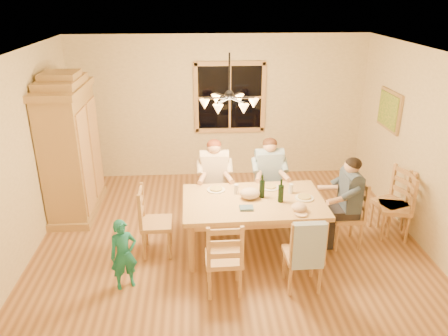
{
  "coord_description": "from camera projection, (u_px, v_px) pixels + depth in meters",
  "views": [
    {
      "loc": [
        -0.43,
        -5.54,
        3.44
      ],
      "look_at": [
        -0.06,
        0.1,
        1.11
      ],
      "focal_mm": 35.0,
      "sensor_mm": 36.0,
      "label": 1
    }
  ],
  "objects": [
    {
      "name": "adult_plaid_man",
      "position": [
        269.0,
        168.0,
        6.8
      ],
      "size": [
        0.4,
        0.43,
        0.87
      ],
      "rotation": [
        0.0,
        0.0,
        3.16
      ],
      "color": "#32608B",
      "rests_on": "floor"
    },
    {
      "name": "dining_table",
      "position": [
        253.0,
        206.0,
        6.0
      ],
      "size": [
        1.94,
        1.21,
        0.76
      ],
      "rotation": [
        0.0,
        0.0,
        0.02
      ],
      "color": "tan",
      "rests_on": "floor"
    },
    {
      "name": "chair_far_right",
      "position": [
        268.0,
        199.0,
        7.0
      ],
      "size": [
        0.45,
        0.43,
        0.99
      ],
      "rotation": [
        0.0,
        0.0,
        3.16
      ],
      "color": "tan",
      "rests_on": "floor"
    },
    {
      "name": "chair_end_right",
      "position": [
        345.0,
        225.0,
        6.24
      ],
      "size": [
        0.43,
        0.45,
        0.99
      ],
      "rotation": [
        0.0,
        0.0,
        1.59
      ],
      "color": "tan",
      "rests_on": "floor"
    },
    {
      "name": "cap",
      "position": [
        299.0,
        207.0,
        5.65
      ],
      "size": [
        0.2,
        0.2,
        0.11
      ],
      "primitive_type": "ellipsoid",
      "color": "#D7B28F",
      "rests_on": "dining_table"
    },
    {
      "name": "chandelier",
      "position": [
        229.0,
        102.0,
        5.66
      ],
      "size": [
        0.77,
        0.68,
        0.71
      ],
      "color": "black",
      "rests_on": "ceiling"
    },
    {
      "name": "wall_left",
      "position": [
        22.0,
        159.0,
        5.77
      ],
      "size": [
        0.02,
        5.0,
        2.7
      ],
      "primitive_type": "cube",
      "color": "#CCBA90",
      "rests_on": "floor"
    },
    {
      "name": "adult_slate_man",
      "position": [
        349.0,
        191.0,
        6.04
      ],
      "size": [
        0.43,
        0.4,
        0.87
      ],
      "rotation": [
        0.0,
        0.0,
        1.59
      ],
      "color": "#38455A",
      "rests_on": "floor"
    },
    {
      "name": "wine_glass_b",
      "position": [
        291.0,
        189.0,
        6.14
      ],
      "size": [
        0.06,
        0.06,
        0.14
      ],
      "primitive_type": "cylinder",
      "color": "silver",
      "rests_on": "dining_table"
    },
    {
      "name": "chair_end_left",
      "position": [
        157.0,
        233.0,
        6.04
      ],
      "size": [
        0.43,
        0.45,
        0.99
      ],
      "rotation": [
        0.0,
        0.0,
        -1.55
      ],
      "color": "tan",
      "rests_on": "floor"
    },
    {
      "name": "ceiling",
      "position": [
        229.0,
        53.0,
        5.42
      ],
      "size": [
        5.5,
        5.0,
        0.02
      ],
      "primitive_type": "cube",
      "color": "white",
      "rests_on": "wall_back"
    },
    {
      "name": "painting",
      "position": [
        389.0,
        110.0,
        7.11
      ],
      "size": [
        0.06,
        0.78,
        0.64
      ],
      "color": "#A27F46",
      "rests_on": "wall_right"
    },
    {
      "name": "chair_far_left",
      "position": [
        215.0,
        201.0,
        6.94
      ],
      "size": [
        0.45,
        0.43,
        0.99
      ],
      "rotation": [
        0.0,
        0.0,
        3.16
      ],
      "color": "tan",
      "rests_on": "floor"
    },
    {
      "name": "plate_slate",
      "position": [
        304.0,
        198.0,
        6.0
      ],
      "size": [
        0.26,
        0.26,
        0.02
      ],
      "primitive_type": "cylinder",
      "color": "white",
      "rests_on": "dining_table"
    },
    {
      "name": "window",
      "position": [
        230.0,
        98.0,
        8.15
      ],
      "size": [
        1.3,
        0.06,
        1.3
      ],
      "color": "black",
      "rests_on": "wall_back"
    },
    {
      "name": "chair_near_left",
      "position": [
        224.0,
        269.0,
        5.27
      ],
      "size": [
        0.45,
        0.43,
        0.99
      ],
      "rotation": [
        0.0,
        0.0,
        0.02
      ],
      "color": "tan",
      "rests_on": "floor"
    },
    {
      "name": "plate_woman",
      "position": [
        216.0,
        190.0,
        6.24
      ],
      "size": [
        0.26,
        0.26,
        0.02
      ],
      "primitive_type": "cylinder",
      "color": "white",
      "rests_on": "dining_table"
    },
    {
      "name": "adult_woman",
      "position": [
        214.0,
        170.0,
        6.74
      ],
      "size": [
        0.4,
        0.43,
        0.87
      ],
      "rotation": [
        0.0,
        0.0,
        3.16
      ],
      "color": "beige",
      "rests_on": "floor"
    },
    {
      "name": "chair_spare_front",
      "position": [
        393.0,
        217.0,
        6.46
      ],
      "size": [
        0.51,
        0.53,
        0.99
      ],
      "rotation": [
        0.0,
        0.0,
        1.33
      ],
      "color": "tan",
      "rests_on": "floor"
    },
    {
      "name": "towel",
      "position": [
        308.0,
        246.0,
        5.01
      ],
      "size": [
        0.38,
        0.11,
        0.58
      ],
      "primitive_type": "cube",
      "rotation": [
        0.0,
        0.0,
        0.02
      ],
      "color": "#97AFCC",
      "rests_on": "chair_near_right"
    },
    {
      "name": "armoire",
      "position": [
        71.0,
        151.0,
        6.89
      ],
      "size": [
        0.66,
        1.4,
        2.3
      ],
      "color": "#A27F46",
      "rests_on": "floor"
    },
    {
      "name": "wine_bottle_a",
      "position": [
        262.0,
        186.0,
        5.98
      ],
      "size": [
        0.08,
        0.08,
        0.33
      ],
      "primitive_type": "cylinder",
      "color": "black",
      "rests_on": "dining_table"
    },
    {
      "name": "cloth_bundle",
      "position": [
        250.0,
        193.0,
        5.98
      ],
      "size": [
        0.28,
        0.22,
        0.15
      ],
      "primitive_type": "ellipsoid",
      "color": "tan",
      "rests_on": "dining_table"
    },
    {
      "name": "chair_spare_back",
      "position": [
        389.0,
        212.0,
        6.6
      ],
      "size": [
        0.55,
        0.56,
        0.99
      ],
      "rotation": [
        0.0,
        0.0,
        1.95
      ],
      "color": "tan",
      "rests_on": "floor"
    },
    {
      "name": "wall_right",
      "position": [
        425.0,
        150.0,
        6.1
      ],
      "size": [
        0.02,
        5.0,
        2.7
      ],
      "primitive_type": "cube",
      "color": "#CCBA90",
      "rests_on": "floor"
    },
    {
      "name": "chair_near_right",
      "position": [
        302.0,
        265.0,
        5.34
      ],
      "size": [
        0.45,
        0.43,
        0.99
      ],
      "rotation": [
        0.0,
        0.0,
        0.02
      ],
      "color": "tan",
      "rests_on": "floor"
    },
    {
      "name": "floor",
      "position": [
        229.0,
        240.0,
        6.45
      ],
      "size": [
        5.5,
        5.5,
        0.0
      ],
      "primitive_type": "plane",
      "color": "brown",
      "rests_on": "ground"
    },
    {
      "name": "wine_glass_a",
      "position": [
        236.0,
        189.0,
        6.12
      ],
      "size": [
        0.06,
        0.06,
        0.14
      ],
      "primitive_type": "cylinder",
      "color": "silver",
      "rests_on": "dining_table"
    },
    {
      "name": "child",
      "position": [
        124.0,
        254.0,
        5.28
      ],
      "size": [
        0.39,
        0.33,
        0.91
      ],
      "primitive_type": "imported",
      "rotation": [
        0.0,
        0.0,
        0.4
      ],
      "color": "#1B7D72",
      "rests_on": "floor"
    },
    {
      "name": "plate_plaid",
      "position": [
        270.0,
        187.0,
        6.32
      ],
      "size": [
        0.26,
        0.26,
        0.02
      ],
      "primitive_type": "cylinder",
      "color": "white",
      "rests_on": "dining_table"
    },
    {
      "name": "wall_back",
      "position": [
        219.0,
        108.0,
        8.24
      ],
      "size": [
        5.5,
        0.02,
        2.7
      ],
      "primitive_type": "cube",
      "color": "#CCBA90",
      "rests_on": "floor"
    },
    {
      "name": "wine_bottle_b",
      "position": [
        281.0,
        191.0,
        5.86
      ],
      "size": [
        0.08,
        0.08,
        0.33
      ],
      "primitive_type": "cylinder",
      "color": "black",
      "rests_on": "dining_table"
    },
    {
      "name": "napkin",
      "position": [
        246.0,
        208.0,
        5.71
      ],
      "size": [
        0.18,
        0.14,
        0.03
      ],
      "primitive_type": "cube",
      "rotation": [
        0.0,
        0.0,
        0.02
      ],
      "color": "#45627F",
      "rests_on": "dining_table"
    }
  ]
}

